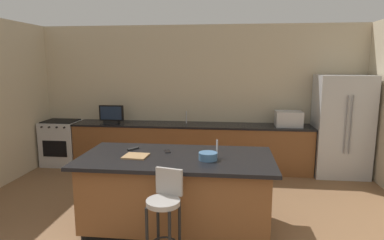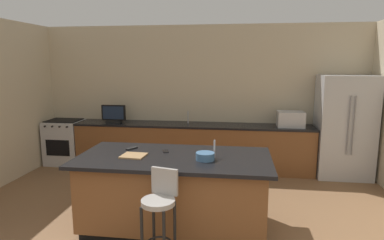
% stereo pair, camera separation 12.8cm
% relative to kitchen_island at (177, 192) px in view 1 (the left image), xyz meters
% --- Properties ---
extents(wall_back, '(6.87, 0.12, 2.79)m').
position_rel_kitchen_island_xyz_m(wall_back, '(0.02, 2.74, 0.92)').
color(wall_back, beige).
rests_on(wall_back, ground_plane).
extents(counter_back, '(4.58, 0.62, 0.89)m').
position_rel_kitchen_island_xyz_m(counter_back, '(-0.10, 2.36, -0.03)').
color(counter_back, brown).
rests_on(counter_back, ground_plane).
extents(kitchen_island, '(2.36, 1.18, 0.93)m').
position_rel_kitchen_island_xyz_m(kitchen_island, '(0.00, 0.00, 0.00)').
color(kitchen_island, black).
rests_on(kitchen_island, ground_plane).
extents(refrigerator, '(0.94, 0.73, 1.85)m').
position_rel_kitchen_island_xyz_m(refrigerator, '(2.67, 2.32, 0.45)').
color(refrigerator, '#B7BABF').
rests_on(refrigerator, ground_plane).
extents(range_oven, '(0.70, 0.63, 0.91)m').
position_rel_kitchen_island_xyz_m(range_oven, '(-2.75, 2.36, -0.02)').
color(range_oven, '#B7BABF').
rests_on(range_oven, ground_plane).
extents(microwave, '(0.48, 0.36, 0.29)m').
position_rel_kitchen_island_xyz_m(microwave, '(1.74, 2.36, 0.56)').
color(microwave, '#B7BABF').
rests_on(microwave, counter_back).
extents(tv_monitor, '(0.48, 0.16, 0.35)m').
position_rel_kitchen_island_xyz_m(tv_monitor, '(-1.66, 2.31, 0.58)').
color(tv_monitor, black).
rests_on(tv_monitor, counter_back).
extents(sink_faucet_back, '(0.02, 0.02, 0.24)m').
position_rel_kitchen_island_xyz_m(sink_faucet_back, '(-0.20, 2.46, 0.54)').
color(sink_faucet_back, '#B2B2B7').
rests_on(sink_faucet_back, counter_back).
extents(sink_faucet_island, '(0.02, 0.02, 0.22)m').
position_rel_kitchen_island_xyz_m(sink_faucet_island, '(0.49, 0.00, 0.57)').
color(sink_faucet_island, '#B2B2B7').
rests_on(sink_faucet_island, kitchen_island).
extents(bar_stool_center, '(0.35, 0.37, 1.01)m').
position_rel_kitchen_island_xyz_m(bar_stool_center, '(0.01, -0.80, 0.13)').
color(bar_stool_center, gray).
rests_on(bar_stool_center, ground_plane).
extents(fruit_bowl, '(0.22, 0.22, 0.09)m').
position_rel_kitchen_island_xyz_m(fruit_bowl, '(0.39, -0.11, 0.50)').
color(fruit_bowl, '#3F668C').
rests_on(fruit_bowl, kitchen_island).
extents(cell_phone, '(0.12, 0.16, 0.01)m').
position_rel_kitchen_island_xyz_m(cell_phone, '(-0.15, 0.20, 0.46)').
color(cell_phone, black).
rests_on(cell_phone, kitchen_island).
extents(tv_remote, '(0.13, 0.17, 0.02)m').
position_rel_kitchen_island_xyz_m(tv_remote, '(-0.62, 0.25, 0.47)').
color(tv_remote, black).
rests_on(tv_remote, kitchen_island).
extents(cutting_board, '(0.30, 0.29, 0.02)m').
position_rel_kitchen_island_xyz_m(cutting_board, '(-0.49, -0.08, 0.47)').
color(cutting_board, '#A87F51').
rests_on(cutting_board, kitchen_island).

